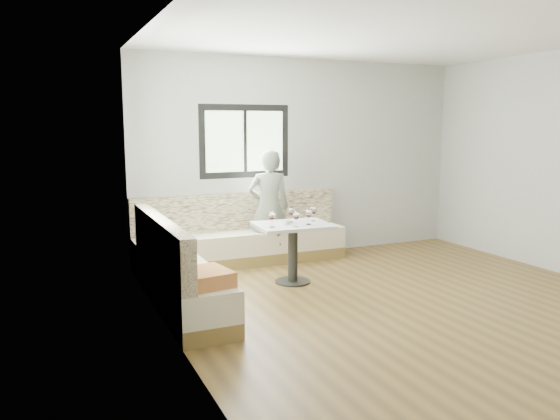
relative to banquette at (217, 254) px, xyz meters
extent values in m
cube|color=brown|center=(1.59, -1.61, -0.33)|extent=(5.00, 5.00, 0.01)
cube|color=white|center=(1.59, -1.61, 2.47)|extent=(5.00, 5.00, 0.01)
cube|color=#B7B7B2|center=(1.59, 0.89, 1.07)|extent=(5.00, 0.01, 2.80)
cube|color=#B7B7B2|center=(-0.91, -1.61, 1.07)|extent=(0.01, 5.00, 2.80)
cube|color=black|center=(0.69, 0.88, 1.32)|extent=(1.30, 0.02, 1.00)
cube|color=black|center=(-0.90, -0.71, 1.32)|extent=(0.02, 1.30, 1.00)
cube|color=olive|center=(0.54, 0.61, -0.25)|extent=(2.90, 0.55, 0.16)
cube|color=#F0E4C0|center=(0.54, 0.61, -0.03)|extent=(2.90, 0.55, 0.29)
cube|color=#F2E8BD|center=(0.54, 0.82, 0.37)|extent=(2.90, 0.14, 0.50)
cube|color=olive|center=(-0.63, -0.79, -0.25)|extent=(0.55, 2.25, 0.16)
cube|color=#F0E4C0|center=(-0.63, -0.79, -0.03)|extent=(0.55, 2.25, 0.29)
cube|color=#F2E8BD|center=(-0.84, -0.79, 0.37)|extent=(0.14, 2.25, 0.50)
cube|color=#C58A48|center=(-0.63, -1.59, 0.19)|extent=(0.53, 0.53, 0.14)
cylinder|color=black|center=(0.80, -0.44, -0.32)|extent=(0.43, 0.43, 0.02)
cylinder|color=black|center=(0.80, -0.44, 0.01)|extent=(0.12, 0.12, 0.68)
cube|color=silver|center=(0.80, -0.44, 0.36)|extent=(0.92, 0.74, 0.04)
imported|color=slate|center=(0.89, 0.50, 0.44)|extent=(0.64, 0.50, 1.55)
cylinder|color=white|center=(0.72, -0.43, 0.40)|extent=(0.11, 0.11, 0.04)
sphere|color=black|center=(0.73, -0.42, 0.42)|extent=(0.02, 0.02, 0.02)
sphere|color=black|center=(0.70, -0.42, 0.42)|extent=(0.02, 0.02, 0.02)
sphere|color=black|center=(0.72, -0.44, 0.42)|extent=(0.02, 0.02, 0.02)
cylinder|color=white|center=(0.49, -0.55, 0.38)|extent=(0.06, 0.06, 0.01)
cylinder|color=white|center=(0.49, -0.55, 0.43)|extent=(0.01, 0.01, 0.08)
ellipsoid|color=white|center=(0.49, -0.55, 0.51)|extent=(0.08, 0.08, 0.10)
cylinder|color=#3E0609|center=(0.49, -0.55, 0.49)|extent=(0.06, 0.06, 0.02)
cylinder|color=white|center=(0.75, -0.64, 0.38)|extent=(0.06, 0.06, 0.01)
cylinder|color=white|center=(0.75, -0.64, 0.43)|extent=(0.01, 0.01, 0.08)
ellipsoid|color=white|center=(0.75, -0.64, 0.51)|extent=(0.08, 0.08, 0.10)
cylinder|color=#3E0609|center=(0.75, -0.64, 0.49)|extent=(0.06, 0.06, 0.02)
cylinder|color=white|center=(0.95, -0.55, 0.38)|extent=(0.06, 0.06, 0.01)
cylinder|color=white|center=(0.95, -0.55, 0.43)|extent=(0.01, 0.01, 0.08)
ellipsoid|color=white|center=(0.95, -0.55, 0.51)|extent=(0.08, 0.08, 0.10)
cylinder|color=#3E0609|center=(0.95, -0.55, 0.49)|extent=(0.06, 0.06, 0.02)
cylinder|color=white|center=(0.83, -0.35, 0.38)|extent=(0.06, 0.06, 0.01)
cylinder|color=white|center=(0.83, -0.35, 0.43)|extent=(0.01, 0.01, 0.08)
ellipsoid|color=white|center=(0.83, -0.35, 0.51)|extent=(0.08, 0.08, 0.10)
cylinder|color=#3E0609|center=(0.83, -0.35, 0.49)|extent=(0.06, 0.06, 0.02)
cylinder|color=white|center=(1.10, -0.38, 0.38)|extent=(0.06, 0.06, 0.01)
cylinder|color=white|center=(1.10, -0.38, 0.43)|extent=(0.01, 0.01, 0.08)
ellipsoid|color=white|center=(1.10, -0.38, 0.51)|extent=(0.08, 0.08, 0.10)
cylinder|color=#3E0609|center=(1.10, -0.38, 0.49)|extent=(0.06, 0.06, 0.02)
camera|label=1|loc=(-1.92, -6.18, 1.54)|focal=35.00mm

